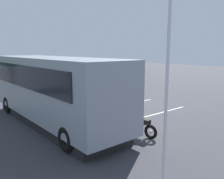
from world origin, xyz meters
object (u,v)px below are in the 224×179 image
tour_bus (52,90)px  parked_motorcycle_silver (136,124)px  flagpole (166,80)px  spectator_centre (90,95)px  traffic_cone (121,96)px  spectator_far_left (109,101)px  spectator_left (103,97)px  stunt_motorcycle (117,83)px

tour_bus → parked_motorcycle_silver: bearing=-151.2°
parked_motorcycle_silver → flagpole: (-3.24, 2.29, 2.40)m
spectator_centre → traffic_cone: (1.62, -3.74, -0.74)m
parked_motorcycle_silver → spectator_centre: bearing=-4.5°
spectator_far_left → tour_bus: bearing=58.0°
parked_motorcycle_silver → flagpole: 4.64m
spectator_left → parked_motorcycle_silver: size_ratio=0.87×
parked_motorcycle_silver → flagpole: flagpole is taller
spectator_far_left → spectator_left: spectator_left is taller
spectator_left → spectator_centre: size_ratio=1.02×
stunt_motorcycle → spectator_far_left: bearing=136.6°
stunt_motorcycle → flagpole: 12.81m
spectator_centre → parked_motorcycle_silver: 4.12m
traffic_cone → spectator_left: bearing=126.0°
spectator_left → stunt_motorcycle: 5.97m
parked_motorcycle_silver → traffic_cone: 7.00m
stunt_motorcycle → flagpole: (-10.41, 7.23, 1.88)m
spectator_left → parked_motorcycle_silver: spectator_left is taller
flagpole → stunt_motorcycle: bearing=-34.8°
tour_bus → flagpole: size_ratio=1.67×
stunt_motorcycle → flagpole: size_ratio=0.32×
tour_bus → traffic_cone: 6.57m
parked_motorcycle_silver → stunt_motorcycle: (7.17, -4.94, 0.52)m
spectator_centre → traffic_cone: spectator_centre is taller
spectator_left → spectator_far_left: bearing=164.9°
traffic_cone → tour_bus: bearing=107.5°
spectator_centre → parked_motorcycle_silver: size_ratio=0.86×
spectator_far_left → spectator_centre: (1.80, -0.01, 0.02)m
flagpole → traffic_cone: (8.94, -6.35, -2.58)m
spectator_left → flagpole: (-6.37, 2.83, 1.81)m
tour_bus → spectator_far_left: tour_bus is taller
spectator_centre → stunt_motorcycle: 5.56m
spectator_left → stunt_motorcycle: size_ratio=0.94×
tour_bus → parked_motorcycle_silver: 4.44m
flagpole → tour_bus: bearing=-1.8°
stunt_motorcycle → traffic_cone: (-1.47, 0.88, -0.70)m
stunt_motorcycle → flagpole: flagpole is taller
stunt_motorcycle → parked_motorcycle_silver: bearing=145.4°
spectator_centre → flagpole: size_ratio=0.30×
spectator_left → traffic_cone: spectator_left is taller
spectator_left → traffic_cone: size_ratio=2.84×
spectator_centre → flagpole: (-7.31, 2.61, 1.84)m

